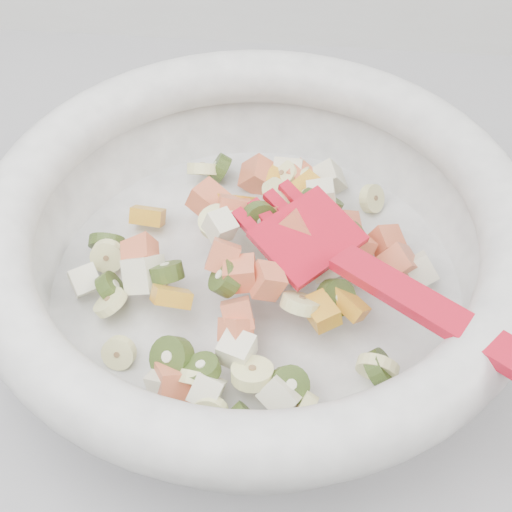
{
  "coord_description": "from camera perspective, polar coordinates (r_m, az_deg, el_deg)",
  "views": [
    {
      "loc": [
        -0.12,
        1.03,
        1.34
      ],
      "look_at": [
        -0.15,
        1.39,
        0.95
      ],
      "focal_mm": 55.0,
      "sensor_mm": 36.0,
      "label": 1
    }
  ],
  "objects": [
    {
      "name": "counter",
      "position": [
        1.0,
        9.54,
        -17.71
      ],
      "size": [
        2.0,
        0.6,
        0.9
      ],
      "primitive_type": "cube",
      "color": "gray",
      "rests_on": "ground"
    },
    {
      "name": "mixing_bowl",
      "position": [
        0.53,
        0.05,
        0.69
      ],
      "size": [
        0.4,
        0.37,
        0.12
      ],
      "color": "white",
      "rests_on": "counter"
    }
  ]
}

